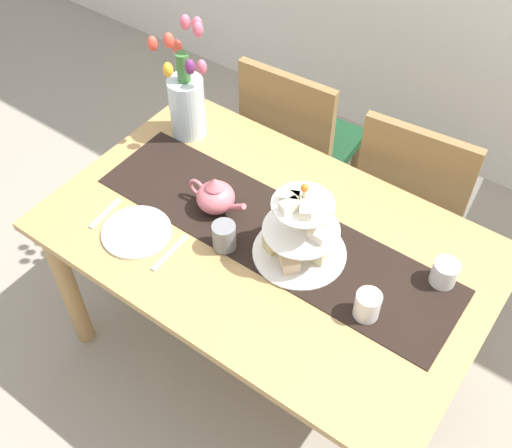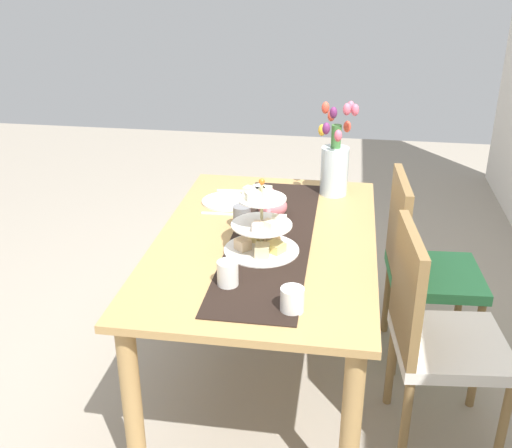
{
  "view_description": "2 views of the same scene",
  "coord_description": "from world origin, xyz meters",
  "px_view_note": "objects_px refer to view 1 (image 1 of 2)",
  "views": [
    {
      "loc": [
        0.74,
        -1.09,
        2.27
      ],
      "look_at": [
        -0.04,
        -0.02,
        0.78
      ],
      "focal_mm": 43.55,
      "sensor_mm": 36.0,
      "label": 1
    },
    {
      "loc": [
        2.27,
        0.31,
        1.84
      ],
      "look_at": [
        -0.08,
        -0.05,
        0.75
      ],
      "focal_mm": 43.08,
      "sensor_mm": 36.0,
      "label": 2
    }
  ],
  "objects_px": {
    "tiered_cake_stand": "(300,234)",
    "dinner_plate_left": "(137,232)",
    "dining_table": "(268,258)",
    "knife_left": "(170,252)",
    "mug_grey": "(224,236)",
    "chair_right": "(414,195)",
    "tulip_vase": "(186,97)",
    "mug_white_text": "(367,305)",
    "cream_jug": "(444,273)",
    "fork_left": "(105,213)",
    "chair_left": "(297,141)",
    "teapot": "(215,196)"
  },
  "relations": [
    {
      "from": "tiered_cake_stand",
      "to": "chair_right",
      "type": "bearing_deg",
      "value": 80.11
    },
    {
      "from": "chair_right",
      "to": "cream_jug",
      "type": "height_order",
      "value": "chair_right"
    },
    {
      "from": "mug_grey",
      "to": "mug_white_text",
      "type": "distance_m",
      "value": 0.5
    },
    {
      "from": "knife_left",
      "to": "tulip_vase",
      "type": "bearing_deg",
      "value": 123.96
    },
    {
      "from": "chair_left",
      "to": "cream_jug",
      "type": "height_order",
      "value": "chair_left"
    },
    {
      "from": "chair_right",
      "to": "mug_white_text",
      "type": "xyz_separation_m",
      "value": [
        0.17,
        -0.76,
        0.27
      ]
    },
    {
      "from": "chair_left",
      "to": "dinner_plate_left",
      "type": "height_order",
      "value": "chair_left"
    },
    {
      "from": "teapot",
      "to": "mug_white_text",
      "type": "xyz_separation_m",
      "value": [
        0.62,
        -0.08,
        -0.01
      ]
    },
    {
      "from": "chair_right",
      "to": "teapot",
      "type": "distance_m",
      "value": 0.87
    },
    {
      "from": "tiered_cake_stand",
      "to": "mug_grey",
      "type": "xyz_separation_m",
      "value": [
        -0.21,
        -0.12,
        -0.04
      ]
    },
    {
      "from": "knife_left",
      "to": "mug_white_text",
      "type": "bearing_deg",
      "value": 14.49
    },
    {
      "from": "chair_left",
      "to": "teapot",
      "type": "distance_m",
      "value": 0.74
    },
    {
      "from": "dining_table",
      "to": "chair_left",
      "type": "bearing_deg",
      "value": 115.12
    },
    {
      "from": "dining_table",
      "to": "teapot",
      "type": "relative_size",
      "value": 6.08
    },
    {
      "from": "mug_white_text",
      "to": "knife_left",
      "type": "bearing_deg",
      "value": -165.51
    },
    {
      "from": "chair_left",
      "to": "tiered_cake_stand",
      "type": "relative_size",
      "value": 2.99
    },
    {
      "from": "chair_left",
      "to": "tulip_vase",
      "type": "relative_size",
      "value": 1.98
    },
    {
      "from": "tulip_vase",
      "to": "mug_grey",
      "type": "xyz_separation_m",
      "value": [
        0.46,
        -0.37,
        -0.11
      ]
    },
    {
      "from": "tulip_vase",
      "to": "cream_jug",
      "type": "height_order",
      "value": "tulip_vase"
    },
    {
      "from": "tulip_vase",
      "to": "dinner_plate_left",
      "type": "height_order",
      "value": "tulip_vase"
    },
    {
      "from": "fork_left",
      "to": "dinner_plate_left",
      "type": "bearing_deg",
      "value": 0.0
    },
    {
      "from": "mug_white_text",
      "to": "teapot",
      "type": "bearing_deg",
      "value": 172.7
    },
    {
      "from": "tulip_vase",
      "to": "mug_grey",
      "type": "height_order",
      "value": "tulip_vase"
    },
    {
      "from": "chair_right",
      "to": "tiered_cake_stand",
      "type": "relative_size",
      "value": 2.99
    },
    {
      "from": "chair_right",
      "to": "teapot",
      "type": "relative_size",
      "value": 3.82
    },
    {
      "from": "cream_jug",
      "to": "fork_left",
      "type": "xyz_separation_m",
      "value": [
        -1.04,
        -0.4,
        -0.04
      ]
    },
    {
      "from": "tiered_cake_stand",
      "to": "cream_jug",
      "type": "distance_m",
      "value": 0.45
    },
    {
      "from": "chair_left",
      "to": "fork_left",
      "type": "distance_m",
      "value": 0.97
    },
    {
      "from": "dinner_plate_left",
      "to": "knife_left",
      "type": "xyz_separation_m",
      "value": [
        0.14,
        0.0,
        -0.0
      ]
    },
    {
      "from": "dining_table",
      "to": "cream_jug",
      "type": "xyz_separation_m",
      "value": [
        0.54,
        0.16,
        0.15
      ]
    },
    {
      "from": "chair_right",
      "to": "mug_grey",
      "type": "xyz_separation_m",
      "value": [
        -0.33,
        -0.8,
        0.28
      ]
    },
    {
      "from": "cream_jug",
      "to": "dinner_plate_left",
      "type": "distance_m",
      "value": 0.98
    },
    {
      "from": "mug_white_text",
      "to": "tulip_vase",
      "type": "bearing_deg",
      "value": 160.58
    },
    {
      "from": "chair_right",
      "to": "dinner_plate_left",
      "type": "xyz_separation_m",
      "value": [
        -0.6,
        -0.92,
        0.23
      ]
    },
    {
      "from": "cream_jug",
      "to": "mug_white_text",
      "type": "xyz_separation_m",
      "value": [
        -0.13,
        -0.24,
        0.01
      ]
    },
    {
      "from": "dining_table",
      "to": "chair_left",
      "type": "xyz_separation_m",
      "value": [
        -0.32,
        0.68,
        -0.12
      ]
    },
    {
      "from": "tiered_cake_stand",
      "to": "dinner_plate_left",
      "type": "xyz_separation_m",
      "value": [
        -0.48,
        -0.24,
        -0.09
      ]
    },
    {
      "from": "dining_table",
      "to": "chair_right",
      "type": "xyz_separation_m",
      "value": [
        0.24,
        0.68,
        -0.12
      ]
    },
    {
      "from": "chair_left",
      "to": "tulip_vase",
      "type": "height_order",
      "value": "tulip_vase"
    },
    {
      "from": "dining_table",
      "to": "knife_left",
      "type": "relative_size",
      "value": 8.52
    },
    {
      "from": "dinner_plate_left",
      "to": "mug_white_text",
      "type": "xyz_separation_m",
      "value": [
        0.76,
        0.16,
        0.04
      ]
    },
    {
      "from": "chair_left",
      "to": "mug_white_text",
      "type": "xyz_separation_m",
      "value": [
        0.72,
        -0.76,
        0.27
      ]
    },
    {
      "from": "chair_left",
      "to": "fork_left",
      "type": "relative_size",
      "value": 6.07
    },
    {
      "from": "tulip_vase",
      "to": "tiered_cake_stand",
      "type": "bearing_deg",
      "value": -20.94
    },
    {
      "from": "cream_jug",
      "to": "mug_grey",
      "type": "relative_size",
      "value": 0.89
    },
    {
      "from": "mug_white_text",
      "to": "dinner_plate_left",
      "type": "bearing_deg",
      "value": -168.17
    },
    {
      "from": "dinner_plate_left",
      "to": "mug_grey",
      "type": "distance_m",
      "value": 0.3
    },
    {
      "from": "dining_table",
      "to": "tiered_cake_stand",
      "type": "xyz_separation_m",
      "value": [
        0.12,
        0.0,
        0.2
      ]
    },
    {
      "from": "knife_left",
      "to": "mug_white_text",
      "type": "relative_size",
      "value": 1.79
    },
    {
      "from": "chair_left",
      "to": "cream_jug",
      "type": "xyz_separation_m",
      "value": [
        0.85,
        -0.52,
        0.27
      ]
    }
  ]
}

